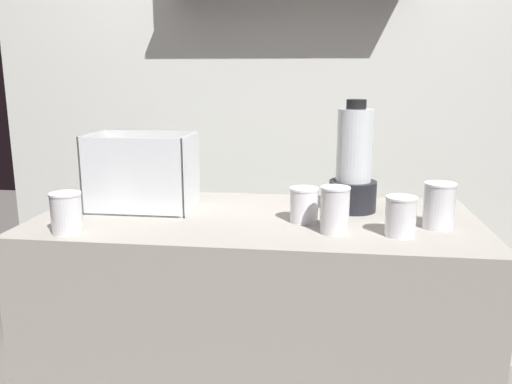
% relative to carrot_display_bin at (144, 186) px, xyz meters
% --- Properties ---
extents(counter, '(1.40, 0.64, 0.90)m').
position_rel_carrot_display_bin_xyz_m(counter, '(0.39, -0.05, -0.53)').
color(counter, '#9E998E').
rests_on(counter, ground_plane).
extents(back_wall_unit, '(2.60, 0.24, 2.50)m').
position_rel_carrot_display_bin_xyz_m(back_wall_unit, '(0.39, 0.71, 0.29)').
color(back_wall_unit, silver).
rests_on(back_wall_unit, ground_plane).
extents(carrot_display_bin, '(0.34, 0.21, 0.25)m').
position_rel_carrot_display_bin_xyz_m(carrot_display_bin, '(0.00, 0.00, 0.00)').
color(carrot_display_bin, white).
rests_on(carrot_display_bin, counter).
extents(blender_pitcher, '(0.16, 0.16, 0.37)m').
position_rel_carrot_display_bin_xyz_m(blender_pitcher, '(0.70, 0.06, 0.07)').
color(blender_pitcher, black).
rests_on(blender_pitcher, counter).
extents(juice_cup_mango_far_left, '(0.09, 0.09, 0.12)m').
position_rel_carrot_display_bin_xyz_m(juice_cup_mango_far_left, '(-0.13, -0.30, -0.03)').
color(juice_cup_mango_far_left, white).
rests_on(juice_cup_mango_far_left, counter).
extents(juice_cup_mango_left, '(0.09, 0.09, 0.11)m').
position_rel_carrot_display_bin_xyz_m(juice_cup_mango_left, '(0.54, -0.09, -0.03)').
color(juice_cup_mango_left, white).
rests_on(juice_cup_mango_left, counter).
extents(juice_cup_mango_middle, '(0.09, 0.09, 0.14)m').
position_rel_carrot_display_bin_xyz_m(juice_cup_mango_middle, '(0.63, -0.20, -0.02)').
color(juice_cup_mango_middle, white).
rests_on(juice_cup_mango_middle, counter).
extents(juice_cup_orange_right, '(0.09, 0.09, 0.11)m').
position_rel_carrot_display_bin_xyz_m(juice_cup_orange_right, '(0.81, -0.20, -0.03)').
color(juice_cup_orange_right, white).
rests_on(juice_cup_orange_right, counter).
extents(juice_cup_beet_far_right, '(0.09, 0.09, 0.14)m').
position_rel_carrot_display_bin_xyz_m(juice_cup_beet_far_right, '(0.94, -0.11, -0.02)').
color(juice_cup_beet_far_right, white).
rests_on(juice_cup_beet_far_right, counter).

